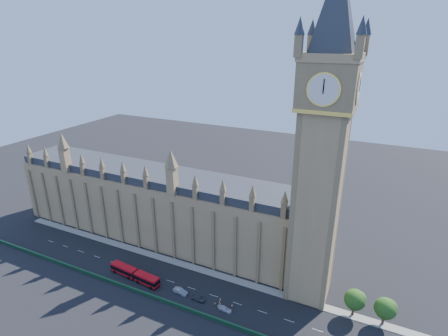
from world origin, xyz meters
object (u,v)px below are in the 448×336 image
at_px(car_grey, 198,298).
at_px(car_white, 225,309).
at_px(red_bus, 135,274).
at_px(car_silver, 180,291).

distance_m(car_grey, car_white, 9.23).
bearing_deg(red_bus, car_white, 4.43).
xyz_separation_m(car_grey, car_silver, (-6.66, 0.35, 0.07)).
height_order(red_bus, car_silver, red_bus).
height_order(car_grey, car_silver, car_silver).
bearing_deg(car_grey, red_bus, 88.83).
relative_size(red_bus, car_grey, 4.55).
height_order(car_grey, car_white, car_grey).
xyz_separation_m(car_silver, car_white, (15.88, -0.80, -0.17)).
relative_size(car_grey, car_silver, 0.89).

